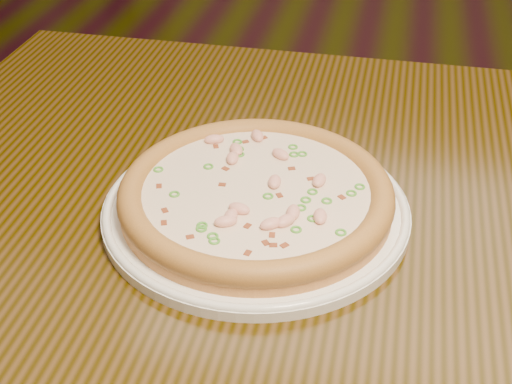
# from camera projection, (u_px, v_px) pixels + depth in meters

# --- Properties ---
(hero_table) EXTENTS (1.20, 0.80, 0.75)m
(hero_table) POSITION_uv_depth(u_px,v_px,m) (361.00, 268.00, 0.87)
(hero_table) COLOR black
(hero_table) RESTS_ON ground
(plate) EXTENTS (0.34, 0.34, 0.02)m
(plate) POSITION_uv_depth(u_px,v_px,m) (256.00, 208.00, 0.79)
(plate) COLOR white
(plate) RESTS_ON hero_table
(pizza) EXTENTS (0.30, 0.30, 0.03)m
(pizza) POSITION_uv_depth(u_px,v_px,m) (256.00, 194.00, 0.78)
(pizza) COLOR tan
(pizza) RESTS_ON plate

